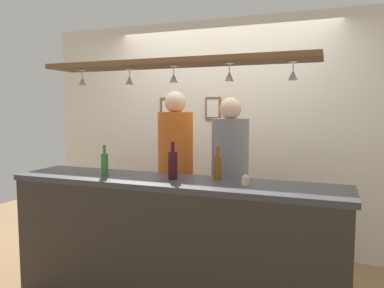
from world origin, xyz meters
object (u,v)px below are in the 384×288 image
(person_middle_grey_shirt, at_px, (230,171))
(bottle_beer_green_import, at_px, (105,164))
(bottle_wine_dark_red, at_px, (173,165))
(picture_frame_caricature, at_px, (170,112))
(cupcake, at_px, (246,180))
(picture_frame_crest, at_px, (213,108))
(bottle_beer_amber_tall, at_px, (218,167))
(person_left_orange_shirt, at_px, (176,163))

(person_middle_grey_shirt, bearing_deg, bottle_beer_green_import, -142.66)
(bottle_wine_dark_red, relative_size, picture_frame_caricature, 0.88)
(cupcake, bearing_deg, picture_frame_crest, 116.27)
(bottle_beer_amber_tall, bearing_deg, picture_frame_crest, 109.16)
(cupcake, height_order, picture_frame_caricature, picture_frame_caricature)
(picture_frame_crest, bearing_deg, bottle_beer_green_import, -108.28)
(person_left_orange_shirt, bearing_deg, picture_frame_caricature, 117.31)
(bottle_wine_dark_red, bearing_deg, picture_frame_crest, 94.28)
(bottle_wine_dark_red, distance_m, picture_frame_caricature, 1.58)
(person_left_orange_shirt, bearing_deg, person_middle_grey_shirt, 0.00)
(person_middle_grey_shirt, relative_size, picture_frame_crest, 6.53)
(picture_frame_crest, bearing_deg, person_middle_grey_shirt, -62.13)
(picture_frame_caricature, distance_m, picture_frame_crest, 0.54)
(bottle_wine_dark_red, xyz_separation_m, picture_frame_crest, (-0.10, 1.39, 0.44))
(bottle_beer_green_import, height_order, cupcake, bottle_beer_green_import)
(bottle_beer_green_import, bearing_deg, bottle_wine_dark_red, 6.80)
(person_left_orange_shirt, xyz_separation_m, cupcake, (0.83, -0.64, 0.01))
(bottle_beer_amber_tall, distance_m, bottle_beer_green_import, 0.94)
(person_middle_grey_shirt, distance_m, picture_frame_caricature, 1.34)
(bottle_beer_green_import, bearing_deg, person_left_orange_shirt, 62.87)
(bottle_beer_amber_tall, relative_size, cupcake, 3.33)
(person_left_orange_shirt, distance_m, bottle_beer_amber_tall, 0.76)
(bottle_beer_amber_tall, relative_size, picture_frame_crest, 1.00)
(picture_frame_caricature, bearing_deg, person_middle_grey_shirt, -39.43)
(cupcake, height_order, picture_frame_crest, picture_frame_crest)
(bottle_wine_dark_red, distance_m, bottle_beer_green_import, 0.59)
(person_left_orange_shirt, height_order, person_middle_grey_shirt, person_left_orange_shirt)
(person_middle_grey_shirt, height_order, picture_frame_caricature, picture_frame_caricature)
(bottle_wine_dark_red, height_order, bottle_beer_amber_tall, bottle_wine_dark_red)
(cupcake, xyz_separation_m, picture_frame_caricature, (-1.23, 1.41, 0.49))
(bottle_beer_green_import, distance_m, picture_frame_caricature, 1.52)
(bottle_wine_dark_red, height_order, picture_frame_crest, picture_frame_crest)
(bottle_wine_dark_red, relative_size, cupcake, 3.85)
(person_middle_grey_shirt, relative_size, cupcake, 21.75)
(bottle_beer_green_import, bearing_deg, person_middle_grey_shirt, 37.34)
(person_middle_grey_shirt, xyz_separation_m, bottle_wine_dark_red, (-0.31, -0.61, 0.13))
(bottle_wine_dark_red, bearing_deg, person_middle_grey_shirt, 63.33)
(bottle_beer_amber_tall, xyz_separation_m, picture_frame_caricature, (-0.97, 1.27, 0.42))
(person_middle_grey_shirt, relative_size, bottle_beer_green_import, 6.53)
(bottle_beer_amber_tall, relative_size, picture_frame_caricature, 0.76)
(bottle_beer_amber_tall, height_order, cupcake, bottle_beer_amber_tall)
(bottle_wine_dark_red, xyz_separation_m, picture_frame_caricature, (-0.64, 1.39, 0.40))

